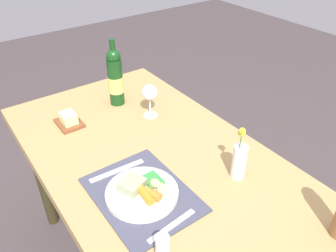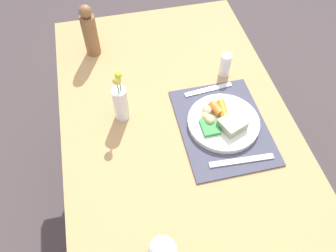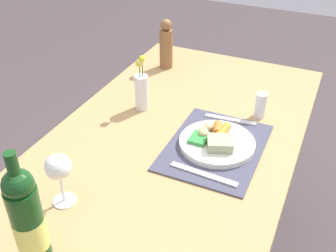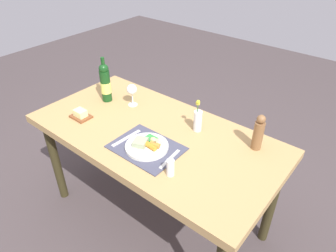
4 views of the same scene
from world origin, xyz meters
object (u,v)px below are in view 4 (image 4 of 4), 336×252
object	(u,v)px
fork	(126,138)
pepper_mill	(258,133)
dinner_plate	(147,145)
wine_glass	(132,90)
dining_table	(154,142)
knife	(170,159)
flower_vase	(198,119)
wine_bottle	(105,83)
salt_shaker	(170,168)
butter_dish	(81,115)

from	to	relation	value
fork	pepper_mill	distance (m)	0.76
dinner_plate	wine_glass	size ratio (longest dim) A/B	1.56
dining_table	pepper_mill	world-z (taller)	pepper_mill
knife	flower_vase	xyz separation A→B (m)	(-0.05, 0.33, 0.07)
knife	wine_bottle	distance (m)	0.81
knife	wine_glass	distance (m)	0.65
dining_table	flower_vase	world-z (taller)	flower_vase
salt_shaker	butter_dish	xyz separation A→B (m)	(-0.79, 0.05, -0.03)
dining_table	fork	world-z (taller)	fork
wine_bottle	dining_table	bearing A→B (deg)	-9.24
pepper_mill	butter_dish	xyz separation A→B (m)	(-1.03, -0.43, -0.08)
wine_bottle	fork	bearing A→B (deg)	-28.92
wine_bottle	dinner_plate	bearing A→B (deg)	-21.18
knife	dinner_plate	bearing A→B (deg)	175.19
knife	pepper_mill	size ratio (longest dim) A/B	0.84
dinner_plate	salt_shaker	size ratio (longest dim) A/B	2.59
pepper_mill	knife	bearing A→B (deg)	-128.30
fork	knife	bearing A→B (deg)	6.04
wine_glass	butter_dish	xyz separation A→B (m)	(-0.15, -0.33, -0.09)
fork	wine_glass	world-z (taller)	wine_glass
dining_table	pepper_mill	xyz separation A→B (m)	(0.56, 0.25, 0.19)
flower_vase	dining_table	bearing A→B (deg)	-137.17
wine_bottle	wine_glass	bearing A→B (deg)	19.43
wine_bottle	flower_vase	bearing A→B (deg)	7.81
pepper_mill	flower_vase	bearing A→B (deg)	-169.68
wine_glass	pepper_mill	size ratio (longest dim) A/B	0.72
fork	butter_dish	bearing A→B (deg)	-173.86
dining_table	fork	distance (m)	0.20
dining_table	knife	xyz separation A→B (m)	(0.24, -0.15, 0.09)
dining_table	pepper_mill	bearing A→B (deg)	24.01
salt_shaker	wine_bottle	bearing A→B (deg)	159.27
salt_shaker	dinner_plate	bearing A→B (deg)	160.45
dinner_plate	wine_bottle	distance (m)	0.65
wine_glass	flower_vase	bearing A→B (deg)	3.38
butter_dish	dinner_plate	bearing A→B (deg)	3.37
flower_vase	pepper_mill	bearing A→B (deg)	10.32
dinner_plate	flower_vase	world-z (taller)	flower_vase
wine_bottle	knife	bearing A→B (deg)	-16.83
flower_vase	butter_dish	bearing A→B (deg)	-151.68
butter_dish	knife	bearing A→B (deg)	2.73
salt_shaker	flower_vase	size ratio (longest dim) A/B	0.44
dinner_plate	salt_shaker	world-z (taller)	salt_shaker
wine_glass	dinner_plate	bearing A→B (deg)	-36.15
dining_table	wine_bottle	bearing A→B (deg)	170.76
pepper_mill	wine_bottle	distance (m)	1.09
butter_dish	salt_shaker	bearing A→B (deg)	-3.69
wine_glass	salt_shaker	distance (m)	0.75
pepper_mill	fork	bearing A→B (deg)	-146.99
dining_table	butter_dish	world-z (taller)	butter_dish
dining_table	butter_dish	bearing A→B (deg)	-159.24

